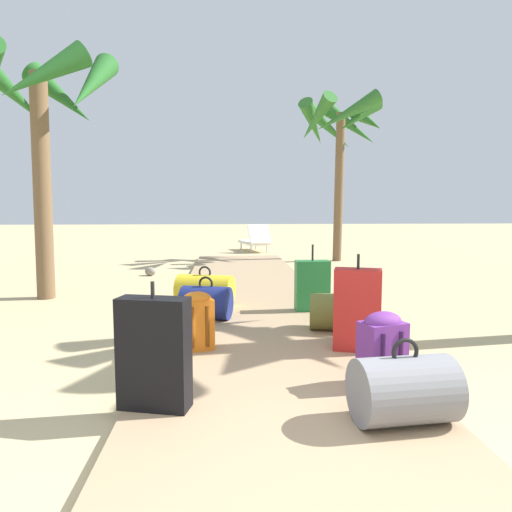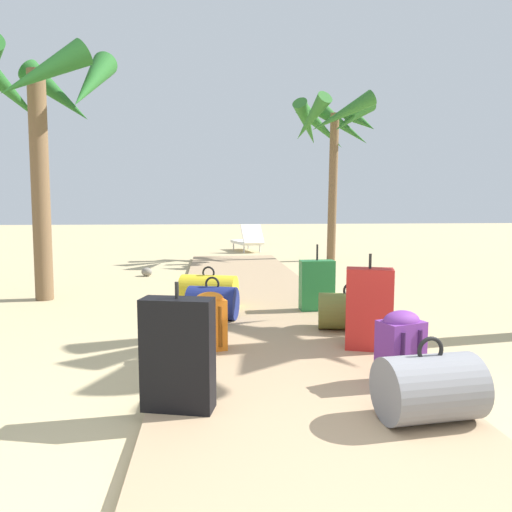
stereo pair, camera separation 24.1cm
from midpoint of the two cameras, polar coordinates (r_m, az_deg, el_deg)
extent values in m
plane|color=tan|center=(5.89, -0.94, -6.90)|extent=(60.00, 60.00, 0.00)
cube|color=tan|center=(6.87, -1.65, -4.69)|extent=(1.99, 10.14, 0.08)
cube|color=black|center=(2.95, -11.89, -11.70)|extent=(0.46, 0.27, 0.69)
cylinder|color=black|center=(2.86, -12.06, -4.12)|extent=(0.02, 0.02, 0.10)
cube|color=orange|center=(4.11, -7.40, -8.34)|extent=(0.31, 0.26, 0.44)
ellipsoid|color=orange|center=(4.06, -7.45, -5.33)|extent=(0.30, 0.24, 0.14)
cylinder|color=#70380C|center=(4.01, -8.01, -8.74)|extent=(0.04, 0.04, 0.35)
cylinder|color=#70380C|center=(4.04, -6.12, -8.59)|extent=(0.04, 0.04, 0.35)
cylinder|color=olive|center=(4.81, 10.11, -6.71)|extent=(0.71, 0.50, 0.37)
torus|color=black|center=(4.77, 10.15, -4.19)|extent=(0.17, 0.06, 0.16)
cube|color=#6B2D84|center=(3.43, 15.30, -11.35)|extent=(0.35, 0.29, 0.45)
ellipsoid|color=#6B2D84|center=(3.37, 15.41, -7.69)|extent=(0.33, 0.27, 0.15)
cylinder|color=#351642|center=(3.31, 15.45, -11.99)|extent=(0.05, 0.05, 0.36)
cylinder|color=#351642|center=(3.41, 17.40, -11.55)|extent=(0.05, 0.05, 0.36)
cube|color=#237538|center=(5.64, 6.24, -3.57)|extent=(0.41, 0.20, 0.60)
cylinder|color=black|center=(5.59, 6.28, 0.44)|extent=(0.02, 0.02, 0.19)
cylinder|color=gold|center=(5.93, -6.98, -4.17)|extent=(0.78, 0.57, 0.38)
torus|color=black|center=(5.89, -7.00, -2.05)|extent=(0.16, 0.07, 0.16)
cube|color=red|center=(4.17, 12.05, -6.34)|extent=(0.44, 0.32, 0.71)
cylinder|color=black|center=(4.10, 12.17, -0.61)|extent=(0.02, 0.02, 0.13)
cylinder|color=navy|center=(5.20, -6.68, -5.73)|extent=(0.62, 0.50, 0.37)
torus|color=black|center=(5.16, -6.71, -3.41)|extent=(0.16, 0.07, 0.16)
cylinder|color=slate|center=(2.94, 18.13, -15.11)|extent=(0.60, 0.44, 0.39)
torus|color=black|center=(2.86, 18.28, -10.92)|extent=(0.17, 0.04, 0.16)
cylinder|color=brown|center=(7.30, -25.75, 7.62)|extent=(0.25, 0.32, 3.20)
cone|color=#236023|center=(7.20, -20.46, 19.26)|extent=(0.51, 1.50, 1.17)
cone|color=#236023|center=(7.98, -23.91, 17.58)|extent=(1.19, 0.58, 1.03)
cone|color=#236023|center=(7.98, -29.03, 17.50)|extent=(0.97, 1.22, 1.01)
cone|color=#236023|center=(6.91, -25.50, 19.68)|extent=(1.23, 0.90, 0.97)
cylinder|color=brown|center=(11.50, 8.79, 8.18)|extent=(0.21, 0.36, 3.53)
cone|color=#2D6B28|center=(11.99, 12.12, 15.87)|extent=(0.60, 1.48, 0.93)
cone|color=#2D6B28|center=(12.36, 10.20, 15.30)|extent=(1.35, 1.11, 1.20)
cone|color=#2D6B28|center=(12.34, 7.46, 15.30)|extent=(1.41, 0.58, 1.23)
cone|color=#2D6B28|center=(11.88, 5.69, 15.75)|extent=(0.98, 1.29, 1.10)
cone|color=#2D6B28|center=(11.28, 6.07, 16.33)|extent=(0.84, 1.35, 1.07)
cone|color=#2D6B28|center=(10.95, 9.86, 16.78)|extent=(1.53, 0.40, 1.05)
cone|color=#2D6B28|center=(11.22, 11.16, 16.36)|extent=(1.28, 0.90, 0.99)
cube|color=white|center=(13.97, -1.70, 1.68)|extent=(0.89, 1.50, 0.08)
cube|color=white|center=(13.38, -0.97, 2.70)|extent=(0.68, 0.55, 0.55)
cylinder|color=silver|center=(14.45, -3.25, 1.23)|extent=(0.04, 0.04, 0.22)
cylinder|color=silver|center=(14.58, -1.42, 1.28)|extent=(0.04, 0.04, 0.22)
cylinder|color=silver|center=(13.38, -1.99, 0.85)|extent=(0.04, 0.04, 0.22)
cylinder|color=silver|center=(13.52, -0.04, 0.90)|extent=(0.04, 0.04, 0.22)
ellipsoid|color=gray|center=(9.16, -13.96, -1.90)|extent=(0.29, 0.28, 0.16)
ellipsoid|color=#5B5651|center=(5.97, 12.30, -6.23)|extent=(0.21, 0.19, 0.13)
camera|label=1|loc=(0.12, 89.06, 0.10)|focal=32.69mm
camera|label=2|loc=(0.12, -90.94, -0.10)|focal=32.69mm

